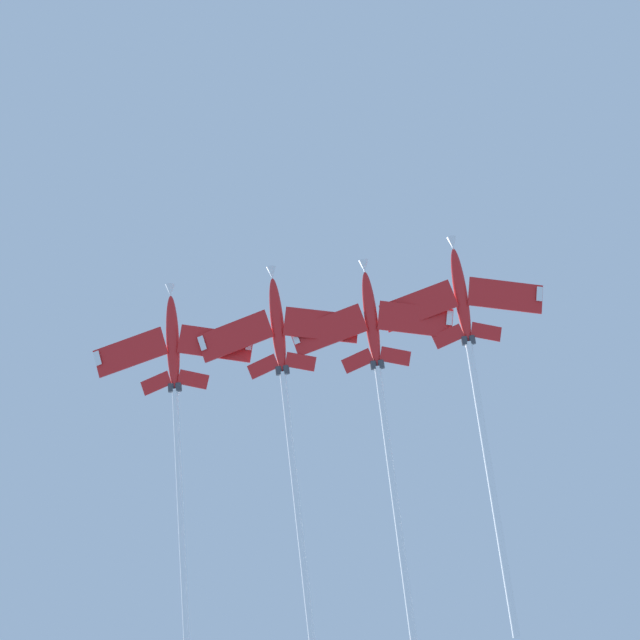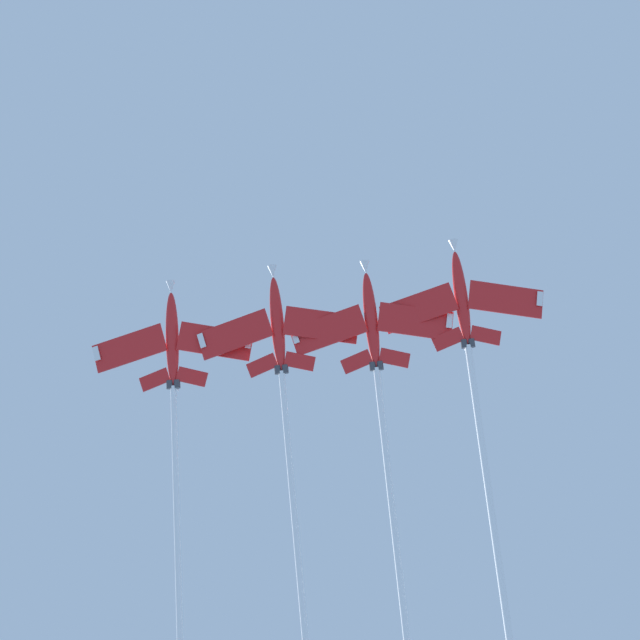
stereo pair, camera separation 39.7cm
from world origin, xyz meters
name	(u,v)px [view 1 (the left image)]	position (x,y,z in m)	size (l,w,h in m)	color
jet_far_left	(471,356)	(-16.27, 16.76, 107.62)	(31.95, 33.54, 21.09)	red
jet_inner_left	(380,384)	(-25.82, 10.63, 106.81)	(33.95, 35.74, 21.84)	red
jet_centre	(284,382)	(-33.16, 1.83, 107.62)	(32.53, 34.47, 21.86)	red
jet_inner_right	(175,391)	(-42.76, -7.35, 108.67)	(31.49, 32.30, 21.27)	red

